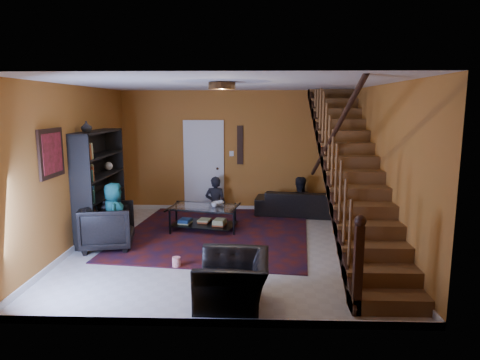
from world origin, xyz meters
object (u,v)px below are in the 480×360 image
(armchair_left, at_px, (108,226))
(coffee_table, at_px, (204,216))
(bookshelf, at_px, (100,186))
(sofa, at_px, (299,203))
(armchair_right, at_px, (233,282))

(armchair_left, height_order, coffee_table, armchair_left)
(bookshelf, xyz_separation_m, sofa, (3.90, 1.70, -0.68))
(sofa, relative_size, armchair_left, 2.26)
(bookshelf, distance_m, armchair_left, 0.98)
(armchair_right, distance_m, coffee_table, 3.35)
(armchair_left, distance_m, coffee_table, 1.91)
(coffee_table, bearing_deg, bookshelf, -167.54)
(sofa, xyz_separation_m, armchair_right, (-1.27, -4.55, 0.04))
(sofa, distance_m, armchair_right, 4.72)
(bookshelf, bearing_deg, armchair_right, -47.28)
(armchair_left, bearing_deg, bookshelf, 15.18)
(sofa, distance_m, armchair_left, 4.29)
(sofa, xyz_separation_m, coffee_table, (-2.02, -1.28, 0.00))
(sofa, relative_size, armchair_right, 1.95)
(bookshelf, relative_size, armchair_left, 2.32)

